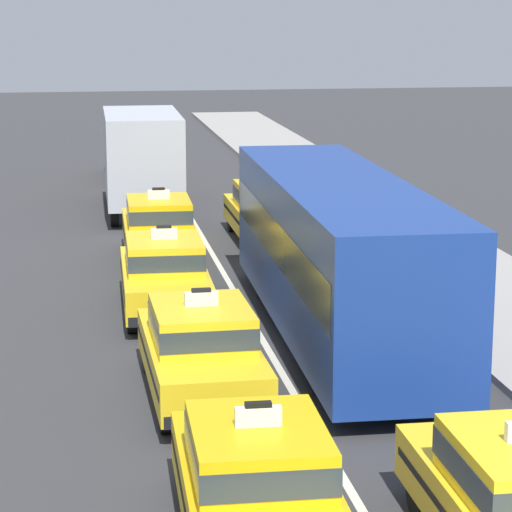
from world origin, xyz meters
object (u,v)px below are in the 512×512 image
object	(u,v)px
box_truck_left_fifth	(141,157)
taxi_left_third	(164,273)
taxi_left_sixth	(130,155)
bus_right_second	(337,249)
taxi_left_fourth	(159,228)
taxi_left_second	(201,349)
taxi_left_nearest	(257,484)
taxi_right_third	(266,211)
pedestrian_near_crosswalk	(369,216)

from	to	relation	value
box_truck_left_fifth	taxi_left_third	bearing A→B (deg)	-91.41
taxi_left_sixth	bus_right_second	xyz separation A→B (m)	(2.91, -22.46, 0.94)
taxi_left_third	taxi_left_fourth	world-z (taller)	same
taxi_left_second	taxi_left_third	distance (m)	5.67
taxi_left_nearest	taxi_right_third	bearing A→B (deg)	80.03
taxi_left_fourth	taxi_right_third	xyz separation A→B (m)	(3.17, 2.07, 0.00)
taxi_left_nearest	taxi_left_sixth	bearing A→B (deg)	89.72
taxi_left_second	box_truck_left_fifth	world-z (taller)	box_truck_left_fifth
taxi_left_nearest	bus_right_second	distance (m)	9.46
bus_right_second	pedestrian_near_crosswalk	size ratio (longest dim) A/B	6.85
taxi_left_second	taxi_left_fourth	distance (m)	10.83
taxi_left_nearest	taxi_left_sixth	xyz separation A→B (m)	(0.15, 31.36, 0.00)
taxi_left_third	taxi_left_sixth	distance (m)	20.03
taxi_left_sixth	taxi_left_nearest	bearing A→B (deg)	-90.28
taxi_left_fourth	box_truck_left_fifth	xyz separation A→B (m)	(0.02, 7.34, 0.90)
pedestrian_near_crosswalk	taxi_left_fourth	bearing A→B (deg)	-176.94
taxi_left_fourth	taxi_left_nearest	bearing A→B (deg)	-90.32
taxi_left_sixth	pedestrian_near_crosswalk	world-z (taller)	taxi_left_sixth
taxi_right_third	pedestrian_near_crosswalk	size ratio (longest dim) A/B	2.78
taxi_left_second	box_truck_left_fifth	size ratio (longest dim) A/B	0.66
pedestrian_near_crosswalk	taxi_left_third	bearing A→B (deg)	-137.63
taxi_left_nearest	box_truck_left_fifth	size ratio (longest dim) A/B	0.66
taxi_left_sixth	pedestrian_near_crosswalk	bearing A→B (deg)	-68.79
taxi_left_second	taxi_left_nearest	bearing A→B (deg)	-89.58
taxi_left_second	pedestrian_near_crosswalk	world-z (taller)	taxi_left_second
taxi_left_nearest	taxi_left_second	size ratio (longest dim) A/B	1.00
taxi_left_second	box_truck_left_fifth	xyz separation A→B (m)	(0.16, 18.17, 0.90)
taxi_left_sixth	box_truck_left_fifth	bearing A→B (deg)	-90.27
taxi_right_third	bus_right_second	bearing A→B (deg)	-91.20
taxi_left_fourth	pedestrian_near_crosswalk	world-z (taller)	taxi_left_fourth
taxi_left_third	bus_right_second	world-z (taller)	bus_right_second
taxi_left_second	taxi_left_sixth	bearing A→B (deg)	89.57
taxi_left_third	taxi_left_sixth	size ratio (longest dim) A/B	1.00
taxi_left_second	taxi_right_third	bearing A→B (deg)	75.63
taxi_left_sixth	pedestrian_near_crosswalk	distance (m)	15.62
taxi_right_third	taxi_left_second	bearing A→B (deg)	-104.37
taxi_left_sixth	bus_right_second	bearing A→B (deg)	-82.61
taxi_left_fourth	taxi_left_sixth	bearing A→B (deg)	89.78
taxi_left_third	box_truck_left_fifth	world-z (taller)	box_truck_left_fifth
taxi_left_nearest	taxi_right_third	xyz separation A→B (m)	(3.27, 18.57, 0.00)
taxi_right_third	taxi_left_third	bearing A→B (deg)	-115.55
bus_right_second	taxi_left_fourth	bearing A→B (deg)	111.36
taxi_left_third	taxi_left_second	bearing A→B (deg)	-88.47
box_truck_left_fifth	taxi_right_third	world-z (taller)	box_truck_left_fifth
box_truck_left_fifth	pedestrian_near_crosswalk	distance (m)	9.08
taxi_left_nearest	taxi_left_fourth	xyz separation A→B (m)	(0.09, 16.50, 0.00)
taxi_left_second	box_truck_left_fifth	bearing A→B (deg)	89.51
taxi_left_fourth	taxi_left_sixth	xyz separation A→B (m)	(0.06, 14.87, 0.00)
taxi_left_second	taxi_left_fourth	size ratio (longest dim) A/B	1.00
box_truck_left_fifth	bus_right_second	xyz separation A→B (m)	(2.95, -14.93, 0.04)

